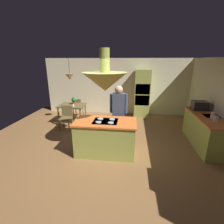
% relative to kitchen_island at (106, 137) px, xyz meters
% --- Properties ---
extents(ground, '(8.16, 8.16, 0.00)m').
position_rel_kitchen_island_xyz_m(ground, '(0.00, 0.20, -0.47)').
color(ground, olive).
extents(wall_back, '(6.80, 0.10, 2.55)m').
position_rel_kitchen_island_xyz_m(wall_back, '(0.00, 3.65, 0.80)').
color(wall_back, beige).
rests_on(wall_back, ground).
extents(kitchen_island, '(1.63, 0.88, 0.95)m').
position_rel_kitchen_island_xyz_m(kitchen_island, '(0.00, 0.00, 0.00)').
color(kitchen_island, '#A0A84C').
rests_on(kitchen_island, ground).
extents(counter_run_right, '(0.73, 2.05, 0.93)m').
position_rel_kitchen_island_xyz_m(counter_run_right, '(2.84, 0.80, 0.01)').
color(counter_run_right, '#A0A84C').
rests_on(counter_run_right, ground).
extents(oven_tower, '(0.66, 0.62, 2.09)m').
position_rel_kitchen_island_xyz_m(oven_tower, '(1.10, 3.24, 0.57)').
color(oven_tower, '#A0A84C').
rests_on(oven_tower, ground).
extents(dining_table, '(1.00, 0.81, 0.76)m').
position_rel_kitchen_island_xyz_m(dining_table, '(-1.70, 2.10, 0.18)').
color(dining_table, brown).
rests_on(dining_table, ground).
extents(person_at_island, '(0.53, 0.24, 1.77)m').
position_rel_kitchen_island_xyz_m(person_at_island, '(0.29, 0.71, 0.55)').
color(person_at_island, tan).
rests_on(person_at_island, ground).
extents(range_hood, '(1.10, 1.10, 1.00)m').
position_rel_kitchen_island_xyz_m(range_hood, '(0.00, 0.00, 1.52)').
color(range_hood, '#A0A84C').
extents(pendant_light_over_table, '(0.32, 0.32, 0.82)m').
position_rel_kitchen_island_xyz_m(pendant_light_over_table, '(-1.70, 2.10, 1.39)').
color(pendant_light_over_table, '#E0B266').
extents(chair_facing_island, '(0.40, 0.40, 0.87)m').
position_rel_kitchen_island_xyz_m(chair_facing_island, '(-1.70, 1.47, 0.03)').
color(chair_facing_island, brown).
rests_on(chair_facing_island, ground).
extents(chair_by_back_wall, '(0.40, 0.40, 0.87)m').
position_rel_kitchen_island_xyz_m(chair_by_back_wall, '(-1.70, 2.73, 0.03)').
color(chair_by_back_wall, brown).
rests_on(chair_by_back_wall, ground).
extents(potted_plant_on_table, '(0.20, 0.20, 0.30)m').
position_rel_kitchen_island_xyz_m(potted_plant_on_table, '(-1.62, 2.17, 0.46)').
color(potted_plant_on_table, '#99382D').
rests_on(potted_plant_on_table, dining_table).
extents(cup_on_table, '(0.07, 0.07, 0.09)m').
position_rel_kitchen_island_xyz_m(cup_on_table, '(-1.57, 1.90, 0.33)').
color(cup_on_table, white).
rests_on(cup_on_table, dining_table).
extents(canister_flour, '(0.12, 0.12, 0.16)m').
position_rel_kitchen_island_xyz_m(canister_flour, '(2.84, 0.30, 0.54)').
color(canister_flour, silver).
rests_on(canister_flour, counter_run_right).
extents(canister_sugar, '(0.10, 0.10, 0.21)m').
position_rel_kitchen_island_xyz_m(canister_sugar, '(2.84, 0.48, 0.57)').
color(canister_sugar, '#E0B78C').
rests_on(canister_sugar, counter_run_right).
extents(microwave_on_counter, '(0.46, 0.36, 0.28)m').
position_rel_kitchen_island_xyz_m(microwave_on_counter, '(2.84, 1.40, 0.60)').
color(microwave_on_counter, '#232326').
rests_on(microwave_on_counter, counter_run_right).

